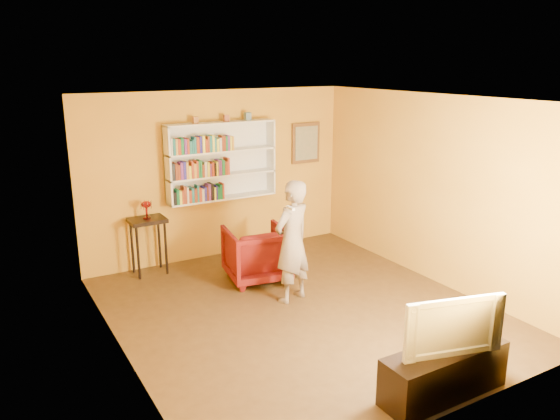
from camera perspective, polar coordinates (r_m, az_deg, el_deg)
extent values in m
cube|color=#412C15|center=(7.23, 2.08, -10.89)|extent=(5.30, 5.80, 0.12)
cube|color=#C48924|center=(8.90, -6.52, 3.69)|extent=(5.30, 0.04, 2.70)
cube|color=#C48924|center=(4.90, 18.25, -6.89)|extent=(5.30, 0.04, 2.70)
cube|color=#C48924|center=(5.88, -16.87, -3.03)|extent=(0.04, 5.80, 2.70)
cube|color=#C48924|center=(8.14, 15.85, 2.08)|extent=(0.04, 5.80, 2.70)
cube|color=silver|center=(6.50, 2.32, 11.75)|extent=(5.30, 5.80, 0.06)
cube|color=white|center=(8.81, -6.46, 5.24)|extent=(1.80, 0.03, 1.20)
cube|color=white|center=(8.38, -11.65, 4.49)|extent=(0.03, 0.28, 1.20)
cube|color=white|center=(9.09, -1.00, 5.64)|extent=(0.03, 0.28, 1.20)
cube|color=white|center=(8.82, -6.00, 1.27)|extent=(1.80, 0.28, 0.03)
cube|color=white|center=(8.74, -6.07, 3.69)|extent=(1.80, 0.28, 0.03)
cube|color=white|center=(8.67, -6.15, 6.15)|extent=(1.80, 0.28, 0.03)
cube|color=white|center=(8.61, -6.23, 9.04)|extent=(1.80, 0.28, 0.03)
cube|color=black|center=(8.46, -11.08, 1.24)|extent=(0.04, 0.18, 0.20)
cube|color=#186C3A|center=(8.47, -10.75, 1.38)|extent=(0.04, 0.16, 0.23)
cube|color=yellow|center=(8.49, -10.50, 1.36)|extent=(0.03, 0.18, 0.21)
cube|color=#A23619|center=(8.49, -10.27, 1.39)|extent=(0.02, 0.16, 0.21)
cube|color=maroon|center=(8.50, -10.03, 1.60)|extent=(0.04, 0.16, 0.27)
cube|color=beige|center=(8.52, -9.76, 1.58)|extent=(0.03, 0.16, 0.25)
cube|color=#A23619|center=(8.53, -9.49, 1.43)|extent=(0.04, 0.15, 0.20)
cube|color=#206D78|center=(8.55, -9.25, 1.59)|extent=(0.04, 0.17, 0.23)
cube|color=maroon|center=(8.57, -8.96, 1.59)|extent=(0.04, 0.17, 0.22)
cube|color=#206D78|center=(8.57, -8.69, 1.75)|extent=(0.03, 0.15, 0.26)
cube|color=#A23619|center=(8.59, -8.48, 1.64)|extent=(0.04, 0.17, 0.21)
cube|color=beige|center=(8.62, -8.23, 1.63)|extent=(0.04, 0.18, 0.20)
cube|color=#282198|center=(8.63, -7.98, 1.73)|extent=(0.04, 0.17, 0.22)
cube|color=maroon|center=(8.64, -7.76, 1.76)|extent=(0.02, 0.18, 0.22)
cube|color=#6B2B83|center=(8.64, -7.53, 1.90)|extent=(0.04, 0.16, 0.26)
cube|color=black|center=(8.67, -7.26, 1.96)|extent=(0.04, 0.18, 0.26)
cube|color=yellow|center=(8.67, -6.96, 1.77)|extent=(0.03, 0.14, 0.20)
cube|color=#282198|center=(8.70, -6.82, 1.90)|extent=(0.02, 0.18, 0.22)
cube|color=#186C3A|center=(8.71, -6.62, 1.85)|extent=(0.03, 0.16, 0.21)
cube|color=#186C3A|center=(8.72, -6.38, 1.97)|extent=(0.04, 0.17, 0.23)
cube|color=#A23619|center=(8.73, -6.13, 2.06)|extent=(0.03, 0.16, 0.25)
cube|color=black|center=(8.38, -11.23, 3.94)|extent=(0.04, 0.18, 0.25)
cube|color=maroon|center=(8.38, -10.92, 3.99)|extent=(0.03, 0.16, 0.26)
cube|color=maroon|center=(8.41, -10.68, 3.94)|extent=(0.04, 0.18, 0.23)
cube|color=#6B2B83|center=(8.40, -10.36, 4.05)|extent=(0.04, 0.15, 0.26)
cube|color=#282198|center=(8.42, -10.07, 4.12)|extent=(0.04, 0.16, 0.27)
cube|color=gold|center=(8.44, -9.83, 4.14)|extent=(0.03, 0.17, 0.26)
cube|color=yellow|center=(8.46, -9.55, 3.95)|extent=(0.04, 0.17, 0.20)
cube|color=#A23619|center=(8.46, -9.27, 4.20)|extent=(0.03, 0.15, 0.27)
cube|color=gold|center=(8.49, -9.05, 4.12)|extent=(0.04, 0.18, 0.23)
cube|color=#A23619|center=(8.50, -8.81, 4.27)|extent=(0.03, 0.18, 0.27)
cube|color=#186C3A|center=(8.49, -8.59, 4.26)|extent=(0.02, 0.14, 0.26)
cube|color=#186C3A|center=(8.52, -8.42, 4.32)|extent=(0.03, 0.17, 0.27)
cube|color=maroon|center=(8.54, -8.22, 4.13)|extent=(0.03, 0.18, 0.20)
cube|color=beige|center=(8.55, -7.94, 4.28)|extent=(0.04, 0.17, 0.24)
cube|color=yellow|center=(8.57, -7.67, 4.27)|extent=(0.03, 0.17, 0.23)
cube|color=#6B2B83|center=(8.59, -7.46, 4.21)|extent=(0.03, 0.19, 0.20)
cube|color=#A23619|center=(8.59, -7.20, 4.30)|extent=(0.04, 0.16, 0.22)
cube|color=black|center=(8.62, -6.99, 4.29)|extent=(0.03, 0.19, 0.20)
cube|color=yellow|center=(8.62, -6.75, 4.36)|extent=(0.03, 0.15, 0.23)
cube|color=#6B2B83|center=(8.64, -6.56, 4.45)|extent=(0.03, 0.17, 0.24)
cube|color=#6B2B83|center=(8.65, -6.39, 4.46)|extent=(0.02, 0.18, 0.24)
cube|color=#186C3A|center=(8.66, -6.11, 4.48)|extent=(0.04, 0.16, 0.24)
cube|color=maroon|center=(8.67, -5.80, 4.42)|extent=(0.04, 0.14, 0.21)
cube|color=#A23619|center=(8.70, -5.61, 4.64)|extent=(0.03, 0.18, 0.27)
cube|color=beige|center=(8.31, -11.43, 6.52)|extent=(0.03, 0.19, 0.26)
cube|color=#206D78|center=(8.31, -11.13, 6.50)|extent=(0.04, 0.15, 0.25)
cube|color=gold|center=(8.32, -10.89, 6.50)|extent=(0.03, 0.16, 0.24)
cube|color=#A23619|center=(8.34, -10.63, 6.53)|extent=(0.04, 0.17, 0.24)
cube|color=#186C3A|center=(8.35, -10.32, 6.58)|extent=(0.04, 0.15, 0.25)
cube|color=#6B2B83|center=(8.38, -10.02, 6.57)|extent=(0.04, 0.18, 0.23)
cube|color=#A23619|center=(8.40, -9.77, 6.63)|extent=(0.03, 0.19, 0.24)
cube|color=#206D78|center=(8.41, -9.50, 6.50)|extent=(0.04, 0.18, 0.19)
cube|color=#206D78|center=(8.41, -9.22, 6.57)|extent=(0.02, 0.16, 0.21)
cube|color=#206D78|center=(8.42, -9.00, 6.72)|extent=(0.03, 0.15, 0.25)
cube|color=#A23619|center=(8.43, -8.72, 6.74)|extent=(0.04, 0.15, 0.24)
cube|color=#282198|center=(8.47, -8.47, 6.81)|extent=(0.04, 0.18, 0.25)
cube|color=yellow|center=(8.47, -8.14, 6.85)|extent=(0.04, 0.16, 0.26)
cube|color=#A23619|center=(8.49, -7.84, 6.68)|extent=(0.04, 0.14, 0.20)
cube|color=maroon|center=(8.51, -7.65, 6.86)|extent=(0.03, 0.17, 0.25)
cube|color=#206D78|center=(8.52, -7.43, 6.89)|extent=(0.04, 0.17, 0.25)
cube|color=yellow|center=(8.53, -7.15, 6.94)|extent=(0.03, 0.16, 0.26)
cube|color=#206D78|center=(8.55, -6.93, 6.83)|extent=(0.03, 0.15, 0.22)
cube|color=yellow|center=(8.56, -6.69, 6.77)|extent=(0.04, 0.16, 0.19)
cube|color=beige|center=(8.59, -6.44, 6.85)|extent=(0.04, 0.18, 0.21)
cube|color=maroon|center=(8.59, -6.19, 6.97)|extent=(0.03, 0.15, 0.24)
cube|color=maroon|center=(8.60, -5.99, 6.96)|extent=(0.03, 0.15, 0.23)
cube|color=#186C3A|center=(8.63, -5.81, 6.98)|extent=(0.03, 0.18, 0.23)
cube|color=#6B2B83|center=(8.64, -5.57, 7.03)|extent=(0.03, 0.17, 0.24)
cube|color=yellow|center=(8.65, -5.33, 6.98)|extent=(0.03, 0.16, 0.22)
cube|color=gold|center=(8.67, -5.11, 7.00)|extent=(0.03, 0.15, 0.22)
cube|color=#9D5E2D|center=(8.44, -8.85, 9.26)|extent=(0.07, 0.07, 0.10)
cube|color=#984E32|center=(8.64, -5.65, 9.52)|extent=(0.08, 0.08, 0.10)
cube|color=slate|center=(8.80, -3.41, 9.74)|extent=(0.09, 0.09, 0.13)
cube|color=brown|center=(9.55, 2.70, 7.01)|extent=(0.55, 0.04, 0.70)
cube|color=gray|center=(9.53, 2.78, 6.99)|extent=(0.45, 0.02, 0.58)
cylinder|color=black|center=(8.29, -14.62, -4.40)|extent=(0.04, 0.04, 0.81)
cylinder|color=black|center=(8.40, -11.83, -3.95)|extent=(0.04, 0.04, 0.81)
cylinder|color=black|center=(8.57, -15.19, -3.78)|extent=(0.04, 0.04, 0.81)
cylinder|color=black|center=(8.68, -12.49, -3.35)|extent=(0.04, 0.04, 0.81)
cube|color=black|center=(8.35, -13.71, -1.05)|extent=(0.53, 0.40, 0.06)
cylinder|color=maroon|center=(8.34, -13.73, -0.79)|extent=(0.11, 0.11, 0.02)
cylinder|color=maroon|center=(8.32, -13.76, -0.25)|extent=(0.03, 0.03, 0.14)
ellipsoid|color=maroon|center=(8.29, -13.82, 0.57)|extent=(0.15, 0.15, 0.10)
cylinder|color=beige|center=(8.31, -13.31, 0.60)|extent=(0.01, 0.01, 0.11)
cylinder|color=beige|center=(8.36, -13.57, 0.66)|extent=(0.01, 0.01, 0.11)
cylinder|color=beige|center=(8.36, -13.97, 0.64)|extent=(0.01, 0.01, 0.11)
cylinder|color=beige|center=(8.33, -14.28, 0.56)|extent=(0.01, 0.01, 0.11)
cylinder|color=beige|center=(8.27, -14.33, 0.46)|extent=(0.01, 0.01, 0.11)
cylinder|color=beige|center=(8.22, -14.07, 0.39)|extent=(0.01, 0.01, 0.11)
cylinder|color=beige|center=(8.22, -13.66, 0.41)|extent=(0.01, 0.01, 0.11)
cylinder|color=beige|center=(8.25, -13.34, 0.49)|extent=(0.01, 0.01, 0.11)
imported|color=#4F0508|center=(8.03, -2.47, -4.58)|extent=(0.99, 1.01, 0.80)
imported|color=#7A695A|center=(7.21, 1.27, -3.32)|extent=(0.70, 0.56, 1.66)
cube|color=white|center=(6.76, 1.11, 0.19)|extent=(0.04, 0.15, 0.04)
cube|color=black|center=(5.70, 16.76, -15.95)|extent=(1.34, 0.40, 0.48)
imported|color=black|center=(5.45, 17.20, -11.19)|extent=(1.00, 0.39, 0.58)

